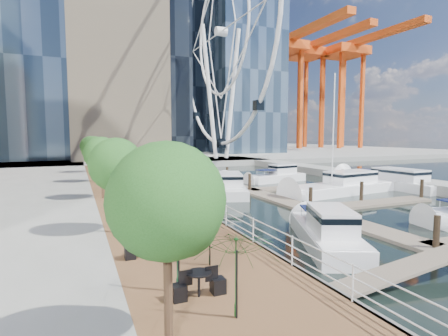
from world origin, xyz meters
TOP-DOWN VIEW (x-y plane):
  - ground at (0.00, 0.00)m, footprint 520.00×520.00m
  - boardwalk at (-9.00, 15.00)m, footprint 6.00×60.00m
  - seawall at (-6.00, 15.00)m, footprint 0.25×60.00m
  - land_far at (0.00, 102.00)m, footprint 200.00×114.00m
  - breakwater at (20.00, 20.00)m, footprint 4.00×60.00m
  - pier at (14.00, 52.00)m, footprint 14.00×12.00m
  - railing at (-6.10, 15.00)m, footprint 0.10×60.00m
  - floating_docks at (7.97, 9.98)m, footprint 16.00×34.00m
  - ferris_wheel at (14.00, 52.00)m, footprint 5.80×45.60m
  - port_cranes at (67.67, 95.67)m, footprint 40.00×52.00m
  - street_trees at (-11.40, 14.00)m, footprint 2.60×42.60m
  - cafe_tables at (-10.40, -2.00)m, footprint 2.50×13.70m
  - pedestrian_near at (-7.92, 3.56)m, footprint 0.65×0.63m
  - pedestrian_mid at (-8.67, 17.40)m, footprint 0.72×0.90m
  - pedestrian_far at (-8.74, 28.07)m, footprint 1.22×0.89m
  - moored_yachts at (9.99, 12.80)m, footprint 24.86×31.68m
  - cafe_seating at (-9.78, -3.68)m, footprint 4.83×6.46m

SIDE VIEW (x-z plane):
  - ground at x=0.00m, z-range 0.00..0.00m
  - moored_yachts at x=9.99m, z-range -5.75..5.75m
  - floating_docks at x=7.97m, z-range -0.81..1.79m
  - boardwalk at x=-9.00m, z-range 0.00..1.00m
  - seawall at x=-6.00m, z-range 0.00..1.00m
  - land_far at x=0.00m, z-range 0.00..1.00m
  - breakwater at x=20.00m, z-range 0.00..1.00m
  - pier at x=14.00m, z-range 0.00..1.00m
  - cafe_tables at x=-10.40m, z-range 1.00..1.74m
  - railing at x=-6.10m, z-range 1.00..2.05m
  - pedestrian_near at x=-7.92m, z-range 1.00..2.51m
  - pedestrian_mid at x=-8.67m, z-range 1.00..2.78m
  - pedestrian_far at x=-8.74m, z-range 1.00..2.92m
  - cafe_seating at x=-9.78m, z-range 0.89..3.46m
  - street_trees at x=-11.40m, z-range 1.99..6.59m
  - port_cranes at x=67.67m, z-range 1.00..39.00m
  - ferris_wheel at x=14.00m, z-range 2.02..49.82m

